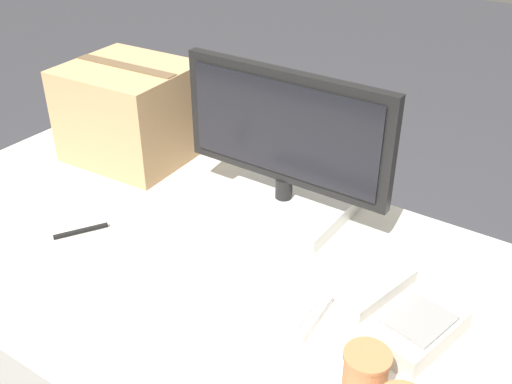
{
  "coord_description": "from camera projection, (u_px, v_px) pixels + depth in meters",
  "views": [
    {
      "loc": [
        0.68,
        -0.85,
        1.57
      ],
      "look_at": [
        0.04,
        0.1,
        0.87
      ],
      "focal_mm": 42.0,
      "sensor_mm": 36.0,
      "label": 1
    }
  ],
  "objects": [
    {
      "name": "keyboard",
      "position": [
        223.0,
        283.0,
        1.29
      ],
      "size": [
        0.46,
        0.17,
        0.03
      ],
      "rotation": [
        0.0,
        0.0,
        0.07
      ],
      "color": "silver",
      "rests_on": "office_desk"
    },
    {
      "name": "monitor",
      "position": [
        284.0,
        160.0,
        1.48
      ],
      "size": [
        0.56,
        0.26,
        0.38
      ],
      "color": "white",
      "rests_on": "office_desk"
    },
    {
      "name": "desk_phone",
      "position": [
        401.0,
        317.0,
        1.17
      ],
      "size": [
        0.22,
        0.23,
        0.08
      ],
      "rotation": [
        0.0,
        0.0,
        -0.23
      ],
      "color": "beige",
      "rests_on": "office_desk"
    },
    {
      "name": "office_desk",
      "position": [
        224.0,
        372.0,
        1.56
      ],
      "size": [
        1.8,
        0.9,
        0.72
      ],
      "color": "beige",
      "rests_on": "ground_plane"
    },
    {
      "name": "pen_marker",
      "position": [
        81.0,
        231.0,
        1.47
      ],
      "size": [
        0.08,
        0.12,
        0.01
      ],
      "rotation": [
        0.0,
        0.0,
        4.17
      ],
      "color": "black",
      "rests_on": "office_desk"
    },
    {
      "name": "paper_cup_left",
      "position": [
        365.0,
        376.0,
        1.02
      ],
      "size": [
        0.08,
        0.08,
        0.11
      ],
      "color": "#BC7547",
      "rests_on": "office_desk"
    },
    {
      "name": "cardboard_box",
      "position": [
        131.0,
        112.0,
        1.76
      ],
      "size": [
        0.36,
        0.33,
        0.28
      ],
      "rotation": [
        0.0,
        0.0,
        0.05
      ],
      "color": "tan",
      "rests_on": "office_desk"
    }
  ]
}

